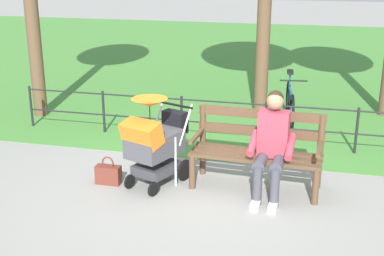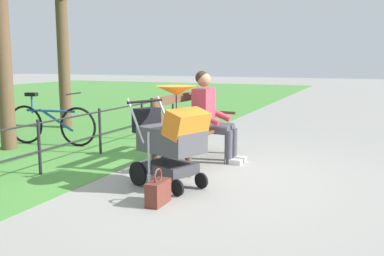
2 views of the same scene
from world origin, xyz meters
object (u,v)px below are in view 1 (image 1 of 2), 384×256
Objects in this scene: handbag at (108,174)px; bicycle at (290,104)px; stroller at (154,141)px; person_on_bench at (272,142)px; park_bench at (257,147)px.

bicycle is (-2.06, -3.06, 0.24)m from handbag.
person_on_bench is at bearing -177.58° from stroller.
handbag is 0.22× the size of bicycle.
person_on_bench is at bearing 130.79° from park_bench.
park_bench is at bearing -49.21° from person_on_bench.
bicycle is (-1.47, -2.94, -0.23)m from stroller.
person_on_bench is 1.44m from stroller.
stroller is at bearing 12.82° from park_bench.
park_bench is at bearing 85.09° from bicycle.
person_on_bench reaches higher than park_bench.
stroller is at bearing 2.42° from person_on_bench.
stroller is 3.29m from bicycle.
handbag is at bearing 11.46° from stroller.
person_on_bench is at bearing -174.92° from handbag.
handbag is 3.69m from bicycle.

